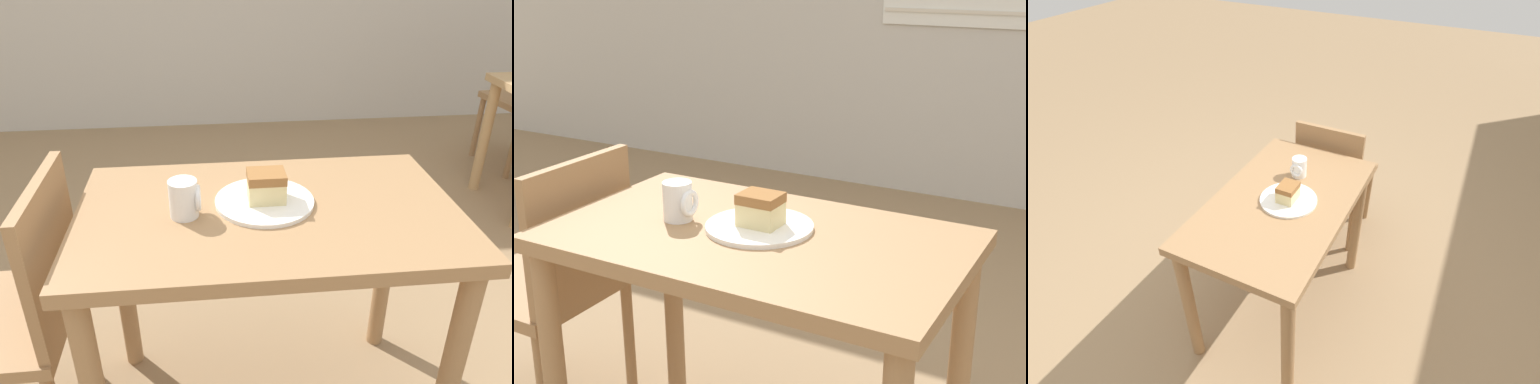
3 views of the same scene
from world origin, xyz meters
The scene contains 6 objects.
ground_plane centered at (0.00, 0.00, 0.00)m, with size 14.00×14.00×0.00m, color #997A56.
dining_table_near centered at (-0.14, 0.20, 0.64)m, with size 1.03×0.62×0.78m.
chair_near_window centered at (-0.86, 0.20, 0.49)m, with size 0.44×0.44×0.88m.
plate centered at (-0.15, 0.23, 0.78)m, with size 0.27×0.27×0.01m.
cake_slice centered at (-0.14, 0.22, 0.83)m, with size 0.10×0.08×0.08m.
coffee_mug centered at (-0.36, 0.18, 0.83)m, with size 0.08×0.08×0.10m.
Camera 3 is at (1.19, 0.87, 1.94)m, focal length 28.00 mm.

